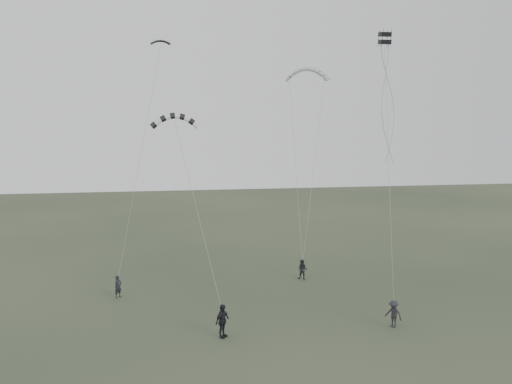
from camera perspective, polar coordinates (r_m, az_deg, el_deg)
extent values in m
plane|color=#2F3A26|center=(29.74, 0.56, -15.10)|extent=(140.00, 140.00, 0.00)
imported|color=black|center=(35.51, -15.49, -10.38)|extent=(0.65, 0.64, 1.51)
imported|color=#242429|center=(38.45, 5.34, -8.81)|extent=(0.94, 0.90, 1.53)
imported|color=black|center=(28.01, -3.87, -14.49)|extent=(1.08, 1.10, 1.85)
imported|color=#26262B|center=(30.39, 15.45, -13.27)|extent=(1.07, 1.17, 1.58)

